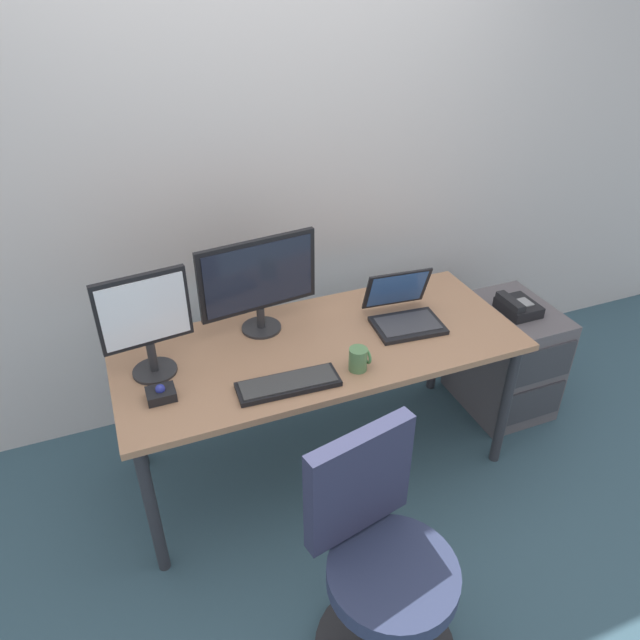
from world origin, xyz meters
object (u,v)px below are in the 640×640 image
Objects in this scene: laptop at (404,312)px; monitor_side at (145,320)px; monitor_main at (259,280)px; file_cabinet at (505,358)px; desk_phone at (517,306)px; trackball_mouse at (161,394)px; keyboard at (288,384)px; office_chair at (380,569)px; coffee_mug at (359,359)px.

monitor_side is at bearing 178.18° from laptop.
file_cabinet is at bearing -6.19° from monitor_main.
desk_phone is 1.82× the size of trackball_mouse.
keyboard is 1.24× the size of laptop.
monitor_main is 0.69m from laptop.
desk_phone is 1.37m from keyboard.
file_cabinet is 1.82× the size of laptop.
office_chair is at bearing -121.30° from laptop.
office_chair is at bearing -82.86° from keyboard.
file_cabinet is 1.95m from monitor_side.
desk_phone is 0.21× the size of office_chair.
office_chair reaches higher than keyboard.
desk_phone is 1.83m from trackball_mouse.
coffee_mug is at bearing -20.26° from monitor_side.
monitor_main reaches higher than keyboard.
desk_phone is 0.60× the size of laptop.
office_chair is at bearing -142.62° from desk_phone.
monitor_main is 1.30× the size of keyboard.
office_chair is at bearing -59.94° from monitor_side.
monitor_side is 1.08× the size of keyboard.
file_cabinet is at bearing 15.69° from coffee_mug.
laptop reaches higher than desk_phone.
laptop is (-0.68, -0.02, 0.14)m from desk_phone.
office_chair is 1.15m from laptop.
desk_phone is 1.99× the size of coffee_mug.
office_chair is at bearing -54.65° from trackball_mouse.
coffee_mug reaches higher than file_cabinet.
monitor_side reaches higher than trackball_mouse.
office_chair is 9.28× the size of coffee_mug.
monitor_main is (-0.06, 1.12, 0.56)m from office_chair.
file_cabinet is 6.06× the size of coffee_mug.
office_chair is 1.26m from monitor_side.
monitor_main reaches higher than coffee_mug.
laptop is at bearing -178.15° from desk_phone.
file_cabinet is 1.18m from coffee_mug.
coffee_mug is at bearing 71.97° from office_chair.
office_chair is 2.08× the size of monitor_side.
file_cabinet is at bearing 63.22° from desk_phone.
laptop is (-0.69, -0.04, 0.48)m from file_cabinet.
file_cabinet is at bearing 0.08° from monitor_side.
file_cabinet is 0.34m from desk_phone.
file_cabinet is 1.49m from monitor_main.
monitor_side is at bearing 159.74° from coffee_mug.
keyboard is at bearing -31.40° from monitor_side.
coffee_mug is at bearing -143.83° from laptop.
desk_phone is at bearing -116.78° from file_cabinet.
monitor_main is at bearing 173.07° from desk_phone.
office_chair reaches higher than file_cabinet.
keyboard is at bearing -168.30° from desk_phone.
keyboard is (-0.09, 0.68, 0.32)m from office_chair.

